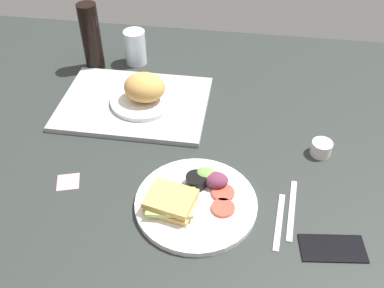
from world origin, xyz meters
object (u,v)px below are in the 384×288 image
(plate_with_salad, at_px, (194,199))
(sticky_note, at_px, (68,182))
(serving_tray, at_px, (134,103))
(knife, at_px, (292,209))
(fork, at_px, (279,221))
(drinking_glass, at_px, (135,47))
(soda_bottle, at_px, (91,37))
(bread_plate_near, at_px, (144,92))
(espresso_cup, at_px, (321,148))
(cell_phone, at_px, (333,248))

(plate_with_salad, xyz_separation_m, sticky_note, (-0.33, 0.02, -0.02))
(serving_tray, height_order, knife, serving_tray)
(fork, bearing_deg, drinking_glass, 43.36)
(plate_with_salad, xyz_separation_m, soda_bottle, (-0.43, 0.56, 0.10))
(drinking_glass, xyz_separation_m, soda_bottle, (-0.13, -0.05, 0.06))
(serving_tray, distance_m, bread_plate_near, 0.06)
(serving_tray, relative_size, espresso_cup, 8.04)
(serving_tray, relative_size, knife, 2.37)
(espresso_cup, bearing_deg, plate_with_salad, -144.26)
(serving_tray, relative_size, bread_plate_near, 2.24)
(plate_with_salad, bearing_deg, cell_phone, -14.31)
(knife, bearing_deg, plate_with_salad, 98.82)
(soda_bottle, xyz_separation_m, knife, (0.66, -0.55, -0.11))
(soda_bottle, height_order, cell_phone, soda_bottle)
(serving_tray, xyz_separation_m, fork, (0.45, -0.39, -0.01))
(cell_phone, bearing_deg, serving_tray, 134.52)
(drinking_glass, distance_m, espresso_cup, 0.72)
(drinking_glass, xyz_separation_m, espresso_cup, (0.61, -0.39, -0.04))
(soda_bottle, xyz_separation_m, sticky_note, (0.10, -0.54, -0.11))
(fork, relative_size, sticky_note, 3.04)
(espresso_cup, distance_m, cell_phone, 0.31)
(knife, bearing_deg, soda_bottle, 55.46)
(cell_phone, height_order, sticky_note, cell_phone)
(drinking_glass, relative_size, espresso_cup, 2.14)
(serving_tray, bearing_deg, plate_with_salad, -56.80)
(espresso_cup, height_order, fork, espresso_cup)
(plate_with_salad, distance_m, sticky_note, 0.33)
(serving_tray, height_order, espresso_cup, espresso_cup)
(plate_with_salad, bearing_deg, fork, -6.65)
(knife, bearing_deg, sticky_note, 94.10)
(bread_plate_near, bearing_deg, serving_tray, 178.94)
(knife, relative_size, sticky_note, 3.39)
(soda_bottle, relative_size, sticky_note, 4.11)
(bread_plate_near, bearing_deg, fork, -43.45)
(espresso_cup, relative_size, cell_phone, 0.39)
(espresso_cup, xyz_separation_m, knife, (-0.08, -0.21, -0.02))
(bread_plate_near, xyz_separation_m, soda_bottle, (-0.22, 0.20, 0.06))
(serving_tray, relative_size, plate_with_salad, 1.52)
(serving_tray, xyz_separation_m, knife, (0.48, -0.35, -0.01))
(soda_bottle, relative_size, fork, 1.35)
(sticky_note, bearing_deg, plate_with_salad, -4.26)
(espresso_cup, xyz_separation_m, fork, (-0.11, -0.25, -0.02))
(serving_tray, bearing_deg, cell_phone, -38.56)
(fork, distance_m, knife, 0.05)
(drinking_glass, height_order, cell_phone, drinking_glass)
(fork, bearing_deg, cell_phone, -111.28)
(plate_with_salad, height_order, sticky_note, plate_with_salad)
(drinking_glass, distance_m, soda_bottle, 0.15)
(plate_with_salad, distance_m, knife, 0.24)
(soda_bottle, bearing_deg, sticky_note, -79.71)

